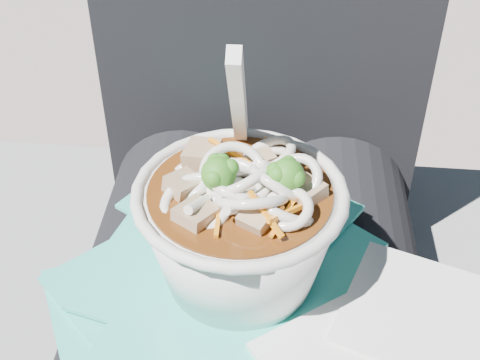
{
  "coord_description": "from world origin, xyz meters",
  "views": [
    {
      "loc": [
        0.02,
        -0.36,
        1.05
      ],
      "look_at": [
        -0.01,
        0.0,
        0.75
      ],
      "focal_mm": 50.0,
      "sensor_mm": 36.0,
      "label": 1
    }
  ],
  "objects": [
    {
      "name": "plastic_bag",
      "position": [
        -0.01,
        -0.01,
        0.65
      ],
      "size": [
        0.3,
        0.42,
        0.02
      ],
      "color": "#2BB5A2",
      "rests_on": "lap"
    },
    {
      "name": "person_body",
      "position": [
        0.0,
        0.09,
        0.58
      ],
      "size": [
        0.34,
        0.94,
        1.03
      ],
      "color": "black",
      "rests_on": "ground"
    },
    {
      "name": "udon_bowl",
      "position": [
        -0.01,
        0.0,
        0.71
      ],
      "size": [
        0.18,
        0.18,
        0.2
      ],
      "color": "silver",
      "rests_on": "plastic_bag"
    },
    {
      "name": "lap",
      "position": [
        0.0,
        0.0,
        0.56
      ],
      "size": [
        0.33,
        0.48,
        0.16
      ],
      "color": "black",
      "rests_on": "stone_ledge"
    },
    {
      "name": "napkins",
      "position": [
        0.1,
        -0.06,
        0.66
      ],
      "size": [
        0.2,
        0.21,
        0.01
      ],
      "color": "silver",
      "rests_on": "plastic_bag"
    }
  ]
}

